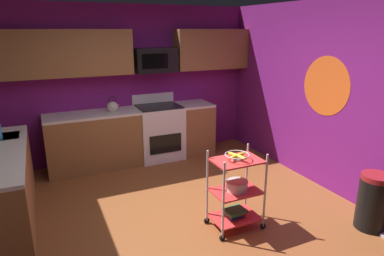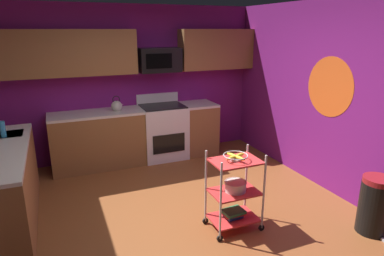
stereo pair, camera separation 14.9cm
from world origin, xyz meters
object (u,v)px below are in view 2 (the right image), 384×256
(fruit_bowl, at_px, (236,156))
(kettle, at_px, (117,106))
(microwave, at_px, (159,60))
(rolling_cart, at_px, (234,192))
(oven_range, at_px, (163,131))
(trash_can, at_px, (375,205))
(book_stack, at_px, (233,213))
(mixing_bowl_large, at_px, (235,186))
(dish_soap_bottle, at_px, (3,129))

(fruit_bowl, xyz_separation_m, kettle, (-0.83, 2.44, 0.12))
(fruit_bowl, bearing_deg, microwave, 91.20)
(rolling_cart, height_order, kettle, kettle)
(oven_range, bearing_deg, trash_can, -64.98)
(fruit_bowl, bearing_deg, oven_range, 91.24)
(book_stack, bearing_deg, rolling_cart, 0.00)
(mixing_bowl_large, bearing_deg, book_stack, -180.00)
(fruit_bowl, height_order, dish_soap_bottle, dish_soap_bottle)
(rolling_cart, relative_size, trash_can, 1.39)
(microwave, bearing_deg, dish_soap_bottle, -157.23)
(book_stack, height_order, kettle, kettle)
(microwave, xyz_separation_m, trash_can, (1.46, -3.23, -1.37))
(book_stack, bearing_deg, oven_range, 91.24)
(kettle, bearing_deg, book_stack, -71.25)
(rolling_cart, xyz_separation_m, fruit_bowl, (-0.00, 0.00, 0.42))
(microwave, height_order, book_stack, microwave)
(kettle, height_order, dish_soap_bottle, kettle)
(oven_range, bearing_deg, dish_soap_bottle, -159.46)
(fruit_bowl, xyz_separation_m, book_stack, (0.00, -0.00, -0.70))
(oven_range, bearing_deg, microwave, 90.26)
(kettle, relative_size, trash_can, 0.40)
(microwave, distance_m, trash_can, 3.80)
(mixing_bowl_large, distance_m, dish_soap_bottle, 2.91)
(oven_range, bearing_deg, mixing_bowl_large, -88.46)
(rolling_cart, distance_m, fruit_bowl, 0.42)
(dish_soap_bottle, bearing_deg, book_stack, -33.50)
(microwave, height_order, rolling_cart, microwave)
(oven_range, height_order, kettle, kettle)
(rolling_cart, relative_size, kettle, 3.47)
(microwave, distance_m, book_stack, 2.97)
(dish_soap_bottle, bearing_deg, fruit_bowl, -33.50)
(oven_range, relative_size, microwave, 1.57)
(rolling_cart, distance_m, book_stack, 0.27)
(oven_range, height_order, microwave, microwave)
(fruit_bowl, height_order, trash_can, fruit_bowl)
(dish_soap_bottle, bearing_deg, kettle, 29.24)
(mixing_bowl_large, xyz_separation_m, book_stack, (-0.01, -0.00, -0.34))
(microwave, relative_size, trash_can, 1.06)
(oven_range, bearing_deg, book_stack, -88.76)
(microwave, bearing_deg, rolling_cart, -88.80)
(fruit_bowl, bearing_deg, rolling_cart, -63.43)
(mixing_bowl_large, xyz_separation_m, trash_can, (1.39, -0.68, -0.19))
(fruit_bowl, distance_m, book_stack, 0.70)
(rolling_cart, bearing_deg, trash_can, -25.66)
(oven_range, distance_m, fruit_bowl, 2.48)
(microwave, bearing_deg, fruit_bowl, -88.80)
(dish_soap_bottle, distance_m, trash_can, 4.46)
(fruit_bowl, bearing_deg, book_stack, -90.00)
(microwave, relative_size, dish_soap_bottle, 3.50)
(oven_range, xyz_separation_m, kettle, (-0.78, -0.00, 0.52))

